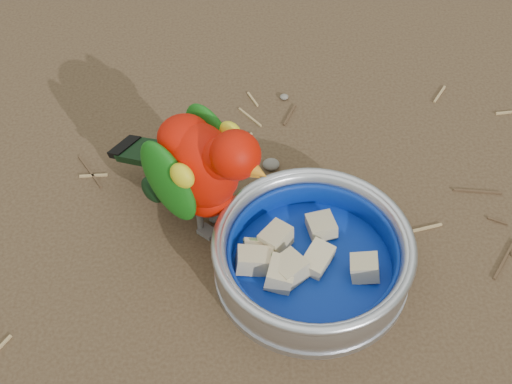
{
  "coord_description": "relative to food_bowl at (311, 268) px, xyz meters",
  "views": [
    {
      "loc": [
        -0.1,
        -0.5,
        0.72
      ],
      "look_at": [
        -0.09,
        0.05,
        0.08
      ],
      "focal_mm": 50.0,
      "sensor_mm": 36.0,
      "label": 1
    }
  ],
  "objects": [
    {
      "name": "bowl_wall",
      "position": [
        0.0,
        0.0,
        0.03
      ],
      "size": [
        0.23,
        0.23,
        0.04
      ],
      "primitive_type": null,
      "color": "#B2B2BA",
      "rests_on": "food_bowl"
    },
    {
      "name": "fruit_wedges",
      "position": [
        -0.0,
        -0.0,
        0.02
      ],
      "size": [
        0.14,
        0.14,
        0.03
      ],
      "primitive_type": null,
      "color": "#C5B387",
      "rests_on": "food_bowl"
    },
    {
      "name": "lory_parrot",
      "position": [
        -0.13,
        0.08,
        0.08
      ],
      "size": [
        0.24,
        0.22,
        0.18
      ],
      "primitive_type": null,
      "rotation": [
        0.0,
        0.0,
        -2.25
      ],
      "color": "#B90E01",
      "rests_on": "ground"
    },
    {
      "name": "ground_debris",
      "position": [
        0.02,
        0.09,
        -0.01
      ],
      "size": [
        0.9,
        0.8,
        0.01
      ],
      "primitive_type": null,
      "color": "#A78755",
      "rests_on": "ground"
    },
    {
      "name": "ground",
      "position": [
        0.03,
        0.01,
        -0.01
      ],
      "size": [
        60.0,
        60.0,
        0.0
      ],
      "primitive_type": "plane",
      "color": "#493623"
    },
    {
      "name": "food_bowl",
      "position": [
        0.0,
        0.0,
        0.0
      ],
      "size": [
        0.23,
        0.23,
        0.02
      ],
      "primitive_type": "cylinder",
      "color": "#B2B2BA",
      "rests_on": "ground"
    }
  ]
}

